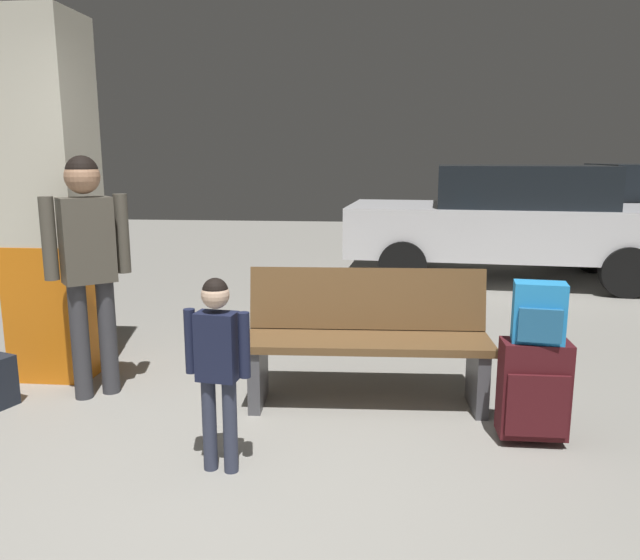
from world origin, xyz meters
name	(u,v)px	position (x,y,z in m)	size (l,w,h in m)	color
ground_plane	(318,312)	(0.00, 4.00, -0.05)	(18.00, 18.00, 0.10)	gray
structural_pillar	(51,202)	(-1.75, 1.77, 1.30)	(0.57, 0.57, 2.61)	orange
bench	(367,339)	(0.58, 1.39, 0.44)	(1.62, 0.59, 0.89)	brown
suitcase	(534,390)	(1.54, 0.87, 0.32)	(0.38, 0.23, 0.60)	#471419
backpack_bright	(539,313)	(1.54, 0.87, 0.77)	(0.30, 0.22, 0.34)	#268CD8
child	(217,354)	(-0.16, 0.38, 0.64)	(0.35, 0.22, 1.04)	#33384C
adult	(88,251)	(-1.28, 1.33, 1.01)	(0.45, 0.39, 1.63)	#38383D
parked_car_near	(510,220)	(2.35, 5.75, 0.81)	(4.24, 2.08, 1.51)	silver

